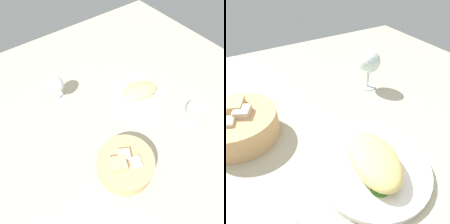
% 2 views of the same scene
% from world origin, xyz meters
% --- Properties ---
extents(ground_plane, '(1.40, 1.40, 0.02)m').
position_xyz_m(ground_plane, '(0.00, 0.00, -0.01)').
color(ground_plane, '#B3AA8E').
extents(plate, '(0.25, 0.25, 0.01)m').
position_xyz_m(plate, '(-0.09, -0.01, 0.01)').
color(plate, white).
rests_on(plate, ground_plane).
extents(omelette, '(0.19, 0.14, 0.05)m').
position_xyz_m(omelette, '(-0.09, -0.01, 0.04)').
color(omelette, '#E5CD74').
rests_on(omelette, plate).
extents(lettuce_garnish, '(0.04, 0.04, 0.01)m').
position_xyz_m(lettuce_garnish, '(-0.14, 0.01, 0.02)').
color(lettuce_garnish, '#438733').
rests_on(lettuce_garnish, plate).
extents(bread_basket, '(0.19, 0.19, 0.09)m').
position_xyz_m(bread_basket, '(0.17, 0.21, 0.04)').
color(bread_basket, tan).
rests_on(bread_basket, ground_plane).
extents(wine_glass_near, '(0.07, 0.07, 0.13)m').
position_xyz_m(wine_glass_near, '(0.21, -0.21, 0.09)').
color(wine_glass_near, silver).
rests_on(wine_glass_near, ground_plane).
extents(wine_glass_far, '(0.07, 0.07, 0.12)m').
position_xyz_m(wine_glass_far, '(-0.17, 0.22, 0.08)').
color(wine_glass_far, silver).
rests_on(wine_glass_far, ground_plane).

